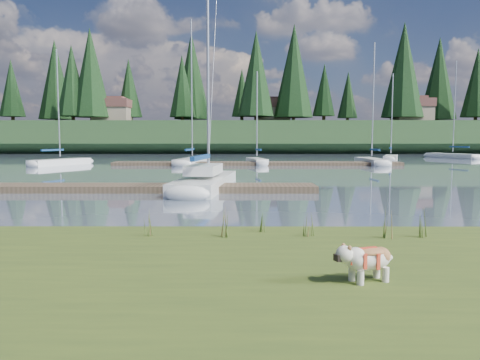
{
  "coord_description": "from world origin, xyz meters",
  "views": [
    {
      "loc": [
        0.6,
        -12.39,
        2.42
      ],
      "look_at": [
        0.56,
        -0.5,
        1.36
      ],
      "focal_mm": 35.0,
      "sensor_mm": 36.0,
      "label": 1
    }
  ],
  "objects": [
    {
      "name": "house_2",
      "position": [
        30.0,
        69.0,
        7.31
      ],
      "size": [
        6.3,
        5.3,
        4.65
      ],
      "color": "gray",
      "rests_on": "ridge"
    },
    {
      "name": "bulldog",
      "position": [
        2.43,
        -5.75,
        0.7
      ],
      "size": [
        0.95,
        0.59,
        0.56
      ],
      "rotation": [
        0.0,
        0.0,
        3.49
      ],
      "color": "silver",
      "rests_on": "bank"
    },
    {
      "name": "dock_near",
      "position": [
        -4.0,
        9.0,
        0.15
      ],
      "size": [
        16.0,
        2.0,
        0.3
      ],
      "primitive_type": "cube",
      "color": "#4C3D2C",
      "rests_on": "ground"
    },
    {
      "name": "weed_3",
      "position": [
        -1.41,
        -2.59,
        0.6
      ],
      "size": [
        0.17,
        0.14,
        0.61
      ],
      "color": "#475B23",
      "rests_on": "bank"
    },
    {
      "name": "sailboat_bg_1",
      "position": [
        -3.97,
        32.63,
        0.32
      ],
      "size": [
        2.88,
        9.31,
        13.53
      ],
      "rotation": [
        0.0,
        0.0,
        1.45
      ],
      "color": "silver",
      "rests_on": "ground"
    },
    {
      "name": "conifer_4",
      "position": [
        3.0,
        66.0,
        13.09
      ],
      "size": [
        6.16,
        6.16,
        15.1
      ],
      "color": "#382619",
      "rests_on": "ridge"
    },
    {
      "name": "ridge",
      "position": [
        0.0,
        73.0,
        2.5
      ],
      "size": [
        200.0,
        20.0,
        5.0
      ],
      "primitive_type": "cube",
      "color": "#1C341A",
      "rests_on": "ground"
    },
    {
      "name": "sailboat_bg_5",
      "position": [
        26.44,
        46.13,
        0.32
      ],
      "size": [
        4.5,
        8.42,
        11.93
      ],
      "rotation": [
        0.0,
        0.0,
        1.93
      ],
      "color": "silver",
      "rests_on": "ground"
    },
    {
      "name": "conifer_5",
      "position": [
        15.0,
        70.0,
        10.83
      ],
      "size": [
        3.96,
        3.96,
        10.35
      ],
      "color": "#382619",
      "rests_on": "ridge"
    },
    {
      "name": "sailboat_main",
      "position": [
        -1.07,
        11.0,
        0.42
      ],
      "size": [
        2.89,
        9.84,
        13.85
      ],
      "rotation": [
        0.0,
        0.0,
        1.47
      ],
      "color": "silver",
      "rests_on": "ground"
    },
    {
      "name": "sailboat_bg_4",
      "position": [
        17.16,
        39.41,
        0.33
      ],
      "size": [
        3.39,
        6.4,
        9.57
      ],
      "rotation": [
        0.0,
        0.0,
        1.22
      ],
      "color": "silver",
      "rests_on": "ground"
    },
    {
      "name": "conifer_1",
      "position": [
        -40.0,
        71.0,
        11.28
      ],
      "size": [
        4.4,
        4.4,
        11.3
      ],
      "color": "#382619",
      "rests_on": "ridge"
    },
    {
      "name": "house_1",
      "position": [
        6.0,
        71.0,
        7.31
      ],
      "size": [
        6.3,
        5.3,
        4.65
      ],
      "color": "gray",
      "rests_on": "ridge"
    },
    {
      "name": "weed_0",
      "position": [
        0.3,
        -2.68,
        0.62
      ],
      "size": [
        0.17,
        0.14,
        0.65
      ],
      "color": "#475B23",
      "rests_on": "bank"
    },
    {
      "name": "weed_5",
      "position": [
        4.44,
        -2.69,
        0.62
      ],
      "size": [
        0.17,
        0.14,
        0.65
      ],
      "color": "#475B23",
      "rests_on": "bank"
    },
    {
      "name": "sailboat_bg_0",
      "position": [
        -15.55,
        30.34,
        0.32
      ],
      "size": [
        4.24,
        7.06,
        10.43
      ],
      "rotation": [
        0.0,
        0.0,
        1.14
      ],
      "color": "silver",
      "rests_on": "ground"
    },
    {
      "name": "weed_4",
      "position": [
        2.02,
        -2.59,
        0.57
      ],
      "size": [
        0.17,
        0.14,
        0.52
      ],
      "color": "#475B23",
      "rests_on": "bank"
    },
    {
      "name": "mud_lip",
      "position": [
        0.0,
        -1.6,
        0.07
      ],
      "size": [
        60.0,
        0.5,
        0.14
      ],
      "primitive_type": "cube",
      "color": "#33281C",
      "rests_on": "ground"
    },
    {
      "name": "ground",
      "position": [
        0.0,
        30.0,
        0.0
      ],
      "size": [
        200.0,
        200.0,
        0.0
      ],
      "primitive_type": "plane",
      "color": "slate",
      "rests_on": "ground"
    },
    {
      "name": "house_0",
      "position": [
        -22.0,
        70.0,
        7.31
      ],
      "size": [
        6.3,
        5.3,
        4.65
      ],
      "color": "gray",
      "rests_on": "ridge"
    },
    {
      "name": "weed_1",
      "position": [
        1.04,
        -2.2,
        0.55
      ],
      "size": [
        0.17,
        0.14,
        0.47
      ],
      "color": "#475B23",
      "rests_on": "bank"
    },
    {
      "name": "sailboat_bg_2",
      "position": [
        1.95,
        31.75,
        0.34
      ],
      "size": [
        2.08,
        5.73,
        8.71
      ],
      "rotation": [
        0.0,
        0.0,
        1.75
      ],
      "color": "silver",
      "rests_on": "ground"
    },
    {
      "name": "weed_2",
      "position": [
        3.65,
        -2.78,
        0.63
      ],
      "size": [
        0.17,
        0.14,
        0.67
      ],
      "color": "#475B23",
      "rests_on": "bank"
    },
    {
      "name": "bank",
      "position": [
        0.0,
        -6.0,
        0.17
      ],
      "size": [
        60.0,
        9.0,
        0.35
      ],
      "primitive_type": "cube",
      "color": "#3E4E1A",
      "rests_on": "ground"
    },
    {
      "name": "conifer_7",
      "position": [
        42.0,
        71.0,
        12.19
      ],
      "size": [
        5.28,
        5.28,
        13.2
      ],
      "color": "#382619",
      "rests_on": "ridge"
    },
    {
      "name": "conifer_2",
      "position": [
        -25.0,
        68.0,
        13.54
      ],
      "size": [
        6.6,
        6.6,
        16.05
      ],
      "color": "#382619",
      "rests_on": "ridge"
    },
    {
      "name": "conifer_3",
      "position": [
        -10.0,
        72.0,
        11.74
      ],
      "size": [
        4.84,
        4.84,
        12.25
      ],
      "color": "#382619",
      "rests_on": "ridge"
    },
    {
      "name": "conifer_6",
      "position": [
        28.0,
        68.0,
        13.99
      ],
      "size": [
        7.04,
        7.04,
        17.0
      ],
      "color": "#382619",
      "rests_on": "ridge"
    },
    {
      "name": "sailboat_bg_3",
      "position": [
        12.78,
        32.05,
        0.33
      ],
      "size": [
        1.65,
        7.71,
        11.33
      ],
      "rotation": [
        0.0,
        0.0,
        1.59
      ],
      "color": "silver",
      "rests_on": "ground"
    },
    {
      "name": "dock_far",
      "position": [
        2.0,
        30.0,
        0.15
      ],
      "size": [
        26.0,
        2.2,
        0.3
      ],
      "primitive_type": "cube",
      "color": "#4C3D2C",
      "rests_on": "ground"
    }
  ]
}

